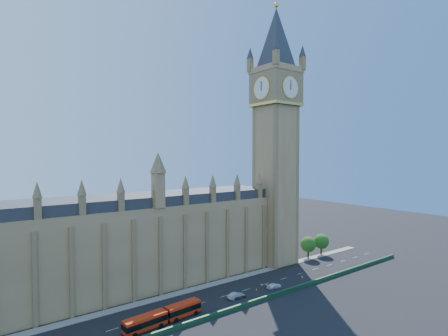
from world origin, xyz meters
TOP-DOWN VIEW (x-y plane):
  - ground at (0.00, 0.00)m, footprint 400.00×400.00m
  - palace_westminster at (-25.00, 22.00)m, footprint 120.00×20.00m
  - elizabeth_tower at (38.00, 13.99)m, footprint 20.59×20.59m
  - bridge_parapet at (0.00, -9.00)m, footprint 160.00×0.60m
  - kerb_north at (0.00, 9.50)m, footprint 160.00×3.00m
  - tree_east_near at (52.22, 10.08)m, footprint 6.00×6.00m
  - tree_east_far at (60.22, 10.08)m, footprint 6.00×6.00m
  - red_bus at (-17.28, -4.51)m, footprint 20.27×4.64m
  - car_grey at (6.55, -3.45)m, footprint 4.25×2.11m
  - car_silver at (5.77, -3.22)m, footprint 5.15×2.23m
  - car_white at (19.57, -4.14)m, footprint 5.10×2.50m
  - cone_a at (17.83, -0.45)m, footprint 0.56×0.56m
  - cone_b at (33.11, -3.35)m, footprint 0.50×0.50m
  - cone_c at (14.00, -2.38)m, footprint 0.52×0.52m
  - cone_d at (33.02, -3.54)m, footprint 0.61×0.61m

SIDE VIEW (x-z plane):
  - ground at x=0.00m, z-range 0.00..0.00m
  - kerb_north at x=0.00m, z-range 0.00..0.16m
  - cone_c at x=14.00m, z-range 0.00..0.63m
  - cone_a at x=17.83m, z-range 0.00..0.73m
  - cone_b at x=33.11m, z-range 0.00..0.73m
  - cone_d at x=33.02m, z-range -0.01..0.77m
  - bridge_parapet at x=0.00m, z-range 0.00..1.20m
  - car_grey at x=6.55m, z-range 0.00..1.39m
  - car_white at x=19.57m, z-range 0.00..1.43m
  - car_silver at x=5.77m, z-range 0.00..1.65m
  - red_bus at x=-17.28m, z-range 0.09..3.51m
  - tree_east_near at x=52.22m, z-range 1.39..9.89m
  - tree_east_far at x=60.22m, z-range 1.39..9.89m
  - palace_westminster at x=-25.00m, z-range -0.14..27.86m
  - elizabeth_tower at x=38.00m, z-range 2.06..107.06m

